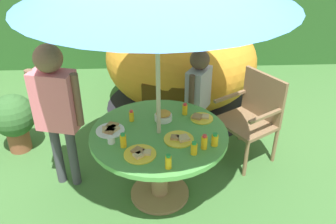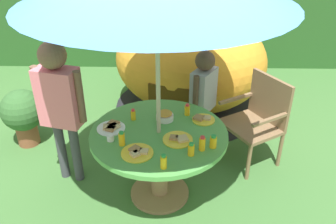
# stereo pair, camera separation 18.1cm
# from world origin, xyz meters

# --- Properties ---
(ground_plane) EXTENTS (10.00, 10.00, 0.02)m
(ground_plane) POSITION_xyz_m (0.00, 0.00, -0.01)
(ground_plane) COLOR #3D6B33
(hedge_backdrop) EXTENTS (9.00, 0.70, 1.74)m
(hedge_backdrop) POSITION_xyz_m (0.00, 3.46, 0.87)
(hedge_backdrop) COLOR #285623
(hedge_backdrop) RESTS_ON ground_plane
(garden_table) EXTENTS (1.19, 1.19, 0.71)m
(garden_table) POSITION_xyz_m (0.00, 0.00, 0.55)
(garden_table) COLOR #93704C
(garden_table) RESTS_ON ground_plane
(wooden_chair) EXTENTS (0.68, 0.70, 0.93)m
(wooden_chair) POSITION_xyz_m (1.00, 0.61, 0.52)
(wooden_chair) COLOR brown
(wooden_chair) RESTS_ON ground_plane
(dome_tent) EXTENTS (2.49, 2.49, 1.32)m
(dome_tent) POSITION_xyz_m (0.33, 1.78, 0.65)
(dome_tent) COLOR orange
(dome_tent) RESTS_ON ground_plane
(potted_plant) EXTENTS (0.47, 0.47, 0.67)m
(potted_plant) POSITION_xyz_m (-1.56, 0.82, 0.40)
(potted_plant) COLOR brown
(potted_plant) RESTS_ON ground_plane
(child_in_grey_shirt) EXTENTS (0.30, 0.35, 1.18)m
(child_in_grey_shirt) POSITION_xyz_m (0.43, 0.72, 0.75)
(child_in_grey_shirt) COLOR brown
(child_in_grey_shirt) RESTS_ON ground_plane
(child_in_pink_shirt) EXTENTS (0.47, 0.29, 1.43)m
(child_in_pink_shirt) POSITION_xyz_m (-0.90, 0.23, 0.92)
(child_in_pink_shirt) COLOR #3F3F47
(child_in_pink_shirt) RESTS_ON ground_plane
(snack_bowl) EXTENTS (0.16, 0.16, 0.09)m
(snack_bowl) POSITION_xyz_m (0.05, 0.20, 0.75)
(snack_bowl) COLOR white
(snack_bowl) RESTS_ON garden_table
(plate_near_right) EXTENTS (0.26, 0.26, 0.03)m
(plate_near_right) POSITION_xyz_m (-0.15, -0.31, 0.72)
(plate_near_right) COLOR yellow
(plate_near_right) RESTS_ON garden_table
(plate_center_back) EXTENTS (0.21, 0.21, 0.03)m
(plate_center_back) POSITION_xyz_m (0.39, 0.20, 0.72)
(plate_center_back) COLOR yellow
(plate_center_back) RESTS_ON garden_table
(plate_far_right) EXTENTS (0.25, 0.25, 0.03)m
(plate_far_right) POSITION_xyz_m (0.17, -0.12, 0.72)
(plate_far_right) COLOR yellow
(plate_far_right) RESTS_ON garden_table
(plate_mid_left) EXTENTS (0.25, 0.25, 0.03)m
(plate_mid_left) POSITION_xyz_m (-0.42, 0.04, 0.72)
(plate_mid_left) COLOR white
(plate_mid_left) RESTS_ON garden_table
(juice_bottle_near_left) EXTENTS (0.05, 0.05, 0.11)m
(juice_bottle_near_left) POSITION_xyz_m (0.25, 0.30, 0.76)
(juice_bottle_near_left) COLOR yellow
(juice_bottle_near_left) RESTS_ON garden_table
(juice_bottle_far_left) EXTENTS (0.06, 0.06, 0.11)m
(juice_bottle_far_left) POSITION_xyz_m (0.45, -0.21, 0.76)
(juice_bottle_far_left) COLOR yellow
(juice_bottle_far_left) RESTS_ON garden_table
(juice_bottle_center_front) EXTENTS (0.05, 0.05, 0.11)m
(juice_bottle_center_front) POSITION_xyz_m (0.27, -0.32, 0.76)
(juice_bottle_center_front) COLOR yellow
(juice_bottle_center_front) RESTS_ON garden_table
(juice_bottle_mid_right) EXTENTS (0.05, 0.05, 0.12)m
(juice_bottle_mid_right) POSITION_xyz_m (0.06, -0.48, 0.76)
(juice_bottle_mid_right) COLOR yellow
(juice_bottle_mid_right) RESTS_ON garden_table
(juice_bottle_front_edge) EXTENTS (0.05, 0.05, 0.13)m
(juice_bottle_front_edge) POSITION_xyz_m (-0.29, -0.20, 0.77)
(juice_bottle_front_edge) COLOR yellow
(juice_bottle_front_edge) RESTS_ON garden_table
(juice_bottle_back_edge) EXTENTS (0.05, 0.05, 0.13)m
(juice_bottle_back_edge) POSITION_xyz_m (0.35, -0.25, 0.77)
(juice_bottle_back_edge) COLOR yellow
(juice_bottle_back_edge) RESTS_ON garden_table
(juice_bottle_spot_a) EXTENTS (0.04, 0.04, 0.11)m
(juice_bottle_spot_a) POSITION_xyz_m (-0.24, 0.20, 0.76)
(juice_bottle_spot_a) COLOR yellow
(juice_bottle_spot_a) RESTS_ON garden_table
(cup_near) EXTENTS (0.06, 0.06, 0.06)m
(cup_near) POSITION_xyz_m (-0.39, -0.14, 0.74)
(cup_near) COLOR white
(cup_near) RESTS_ON garden_table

